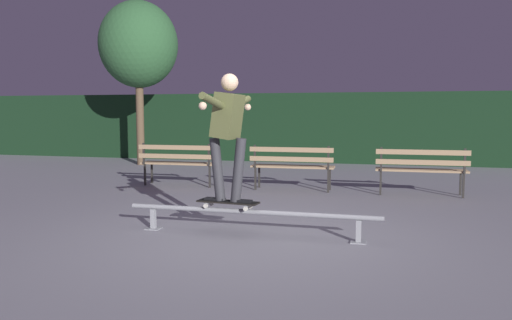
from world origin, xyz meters
The scene contains 9 objects.
ground_plane centered at (0.00, 0.00, 0.00)m, with size 90.00×90.00×0.00m, color gray.
hedge_backdrop centered at (0.00, 9.61, 1.04)m, with size 24.00×1.20×2.08m, color black.
grind_rail centered at (0.00, 0.06, 0.25)m, with size 3.17×0.18×0.32m.
skateboard centered at (-0.28, 0.06, 0.40)m, with size 0.80×0.28×0.09m.
skateboarder centered at (-0.28, 0.06, 1.33)m, with size 0.63×1.40×1.56m.
park_bench_leftmost centered at (-2.54, 3.65, 0.54)m, with size 1.61×0.45×0.88m.
park_bench_left_center centered at (-0.18, 3.65, 0.54)m, with size 1.61×0.45×0.88m.
park_bench_right_center centered at (2.18, 3.65, 0.54)m, with size 1.61×0.45×0.88m.
tree_far_left centered at (-5.31, 7.26, 3.39)m, with size 2.21×2.21×4.63m.
Camera 1 is at (1.63, -5.71, 1.50)m, focal length 35.00 mm.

